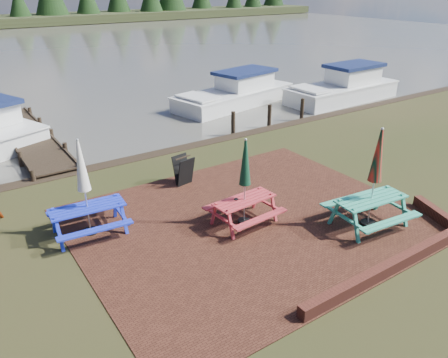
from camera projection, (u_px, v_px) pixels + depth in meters
name	position (u px, v px, depth m)	size (l,w,h in m)	color
ground	(273.00, 237.00, 11.14)	(120.00, 120.00, 0.00)	black
paving	(250.00, 221.00, 11.89)	(9.00, 7.50, 0.02)	#341910
brick_wall	(409.00, 250.00, 10.35)	(6.21, 1.79, 0.30)	#4C1E16
water	(8.00, 53.00, 39.04)	(120.00, 60.00, 0.02)	#413F37
picnic_table_teal	(372.00, 194.00, 11.29)	(2.11, 1.92, 2.70)	teal
picnic_table_red	(245.00, 195.00, 11.45)	(1.82, 1.64, 2.38)	#AB2B32
picnic_table_blue	(86.00, 203.00, 10.96)	(1.97, 1.78, 2.56)	#1A2BC3
chalkboard	(184.00, 170.00, 13.83)	(0.61, 0.64, 0.94)	black
jetty	(30.00, 137.00, 17.82)	(1.76, 9.08, 1.00)	black
boat_near	(236.00, 94.00, 23.47)	(7.45, 3.83, 1.92)	silver
boat_far	(344.00, 89.00, 24.25)	(6.94, 2.63, 2.14)	silver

